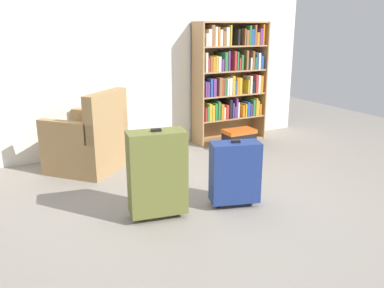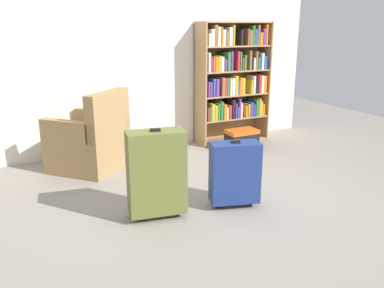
{
  "view_description": "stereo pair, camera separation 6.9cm",
  "coord_description": "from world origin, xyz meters",
  "px_view_note": "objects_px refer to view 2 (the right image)",
  "views": [
    {
      "loc": [
        -1.61,
        -2.79,
        1.57
      ],
      "look_at": [
        -0.03,
        0.29,
        0.55
      ],
      "focal_mm": 37.61,
      "sensor_mm": 36.0,
      "label": 1
    },
    {
      "loc": [
        -1.55,
        -2.82,
        1.57
      ],
      "look_at": [
        -0.03,
        0.29,
        0.55
      ],
      "focal_mm": 37.61,
      "sensor_mm": 36.0,
      "label": 2
    }
  ],
  "objects_px": {
    "armchair": "(91,142)",
    "storage_box": "(242,139)",
    "mug": "(131,157)",
    "suitcase_navy_blue": "(235,172)",
    "bookshelf": "(232,78)",
    "suitcase_olive": "(156,173)"
  },
  "relations": [
    {
      "from": "bookshelf",
      "to": "suitcase_navy_blue",
      "type": "xyz_separation_m",
      "value": [
        -1.11,
        -1.88,
        -0.56
      ]
    },
    {
      "from": "bookshelf",
      "to": "armchair",
      "type": "bearing_deg",
      "value": -170.97
    },
    {
      "from": "bookshelf",
      "to": "suitcase_navy_blue",
      "type": "relative_size",
      "value": 2.64
    },
    {
      "from": "mug",
      "to": "suitcase_olive",
      "type": "distance_m",
      "value": 1.58
    },
    {
      "from": "bookshelf",
      "to": "storage_box",
      "type": "height_order",
      "value": "bookshelf"
    },
    {
      "from": "armchair",
      "to": "suitcase_olive",
      "type": "height_order",
      "value": "armchair"
    },
    {
      "from": "armchair",
      "to": "bookshelf",
      "type": "bearing_deg",
      "value": 9.03
    },
    {
      "from": "suitcase_olive",
      "to": "bookshelf",
      "type": "bearing_deg",
      "value": 44.5
    },
    {
      "from": "mug",
      "to": "suitcase_olive",
      "type": "xyz_separation_m",
      "value": [
        -0.26,
        -1.52,
        0.36
      ]
    },
    {
      "from": "armchair",
      "to": "storage_box",
      "type": "xyz_separation_m",
      "value": [
        1.96,
        -0.09,
        -0.18
      ]
    },
    {
      "from": "suitcase_navy_blue",
      "to": "bookshelf",
      "type": "bearing_deg",
      "value": 59.38
    },
    {
      "from": "mug",
      "to": "suitcase_navy_blue",
      "type": "relative_size",
      "value": 0.19
    },
    {
      "from": "storage_box",
      "to": "mug",
      "type": "bearing_deg",
      "value": 174.47
    },
    {
      "from": "bookshelf",
      "to": "mug",
      "type": "distance_m",
      "value": 1.79
    },
    {
      "from": "bookshelf",
      "to": "storage_box",
      "type": "bearing_deg",
      "value": -101.43
    },
    {
      "from": "mug",
      "to": "suitcase_olive",
      "type": "bearing_deg",
      "value": -99.63
    },
    {
      "from": "bookshelf",
      "to": "suitcase_navy_blue",
      "type": "distance_m",
      "value": 2.26
    },
    {
      "from": "armchair",
      "to": "suitcase_navy_blue",
      "type": "height_order",
      "value": "armchair"
    },
    {
      "from": "suitcase_olive",
      "to": "armchair",
      "type": "bearing_deg",
      "value": 98.69
    },
    {
      "from": "armchair",
      "to": "storage_box",
      "type": "relative_size",
      "value": 2.41
    },
    {
      "from": "bookshelf",
      "to": "suitcase_navy_blue",
      "type": "height_order",
      "value": "bookshelf"
    },
    {
      "from": "storage_box",
      "to": "suitcase_navy_blue",
      "type": "xyz_separation_m",
      "value": [
        -1.03,
        -1.47,
        0.19
      ]
    }
  ]
}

